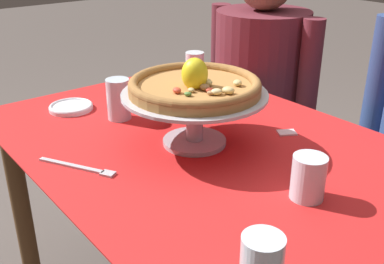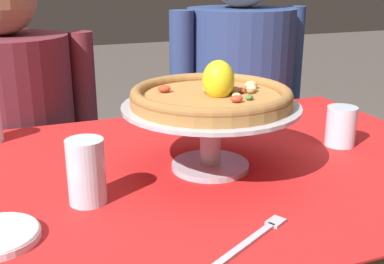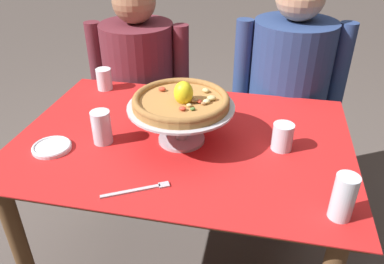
{
  "view_description": "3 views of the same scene",
  "coord_description": "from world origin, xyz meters",
  "px_view_note": "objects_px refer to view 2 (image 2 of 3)",
  "views": [
    {
      "loc": [
        0.85,
        -0.7,
        1.24
      ],
      "look_at": [
        0.0,
        -0.03,
        0.75
      ],
      "focal_mm": 42.94,
      "sensor_mm": 36.0,
      "label": 1
    },
    {
      "loc": [
        -0.38,
        -0.89,
        1.11
      ],
      "look_at": [
        -0.03,
        0.02,
        0.79
      ],
      "focal_mm": 44.76,
      "sensor_mm": 36.0,
      "label": 2
    },
    {
      "loc": [
        0.28,
        -1.15,
        1.46
      ],
      "look_at": [
        0.04,
        -0.01,
        0.75
      ],
      "focal_mm": 35.69,
      "sensor_mm": 36.0,
      "label": 3
    }
  ],
  "objects_px": {
    "water_glass_side_left": "(87,176)",
    "diner_right": "(238,119)",
    "pizza_stand": "(212,123)",
    "diner_left": "(18,154)",
    "sugar_packet": "(213,129)",
    "dinner_fork": "(251,240)",
    "water_glass_side_right": "(342,129)",
    "pizza": "(213,95)"
  },
  "relations": [
    {
      "from": "water_glass_side_left",
      "to": "diner_right",
      "type": "relative_size",
      "value": 0.1
    },
    {
      "from": "pizza_stand",
      "to": "diner_right",
      "type": "xyz_separation_m",
      "value": [
        0.38,
        0.63,
        -0.21
      ]
    },
    {
      "from": "pizza_stand",
      "to": "diner_left",
      "type": "xyz_separation_m",
      "value": [
        -0.39,
        0.65,
        -0.25
      ]
    },
    {
      "from": "pizza_stand",
      "to": "sugar_packet",
      "type": "relative_size",
      "value": 7.43
    },
    {
      "from": "sugar_packet",
      "to": "pizza_stand",
      "type": "bearing_deg",
      "value": -114.09
    },
    {
      "from": "dinner_fork",
      "to": "pizza_stand",
      "type": "bearing_deg",
      "value": 78.14
    },
    {
      "from": "water_glass_side_right",
      "to": "sugar_packet",
      "type": "xyz_separation_m",
      "value": [
        -0.24,
        0.22,
        -0.04
      ]
    },
    {
      "from": "dinner_fork",
      "to": "diner_left",
      "type": "relative_size",
      "value": 0.17
    },
    {
      "from": "water_glass_side_left",
      "to": "sugar_packet",
      "type": "relative_size",
      "value": 2.42
    },
    {
      "from": "water_glass_side_right",
      "to": "diner_right",
      "type": "distance_m",
      "value": 0.63
    },
    {
      "from": "pizza",
      "to": "dinner_fork",
      "type": "relative_size",
      "value": 1.75
    },
    {
      "from": "diner_left",
      "to": "pizza_stand",
      "type": "bearing_deg",
      "value": -59.32
    },
    {
      "from": "water_glass_side_left",
      "to": "dinner_fork",
      "type": "distance_m",
      "value": 0.32
    },
    {
      "from": "water_glass_side_left",
      "to": "dinner_fork",
      "type": "relative_size",
      "value": 0.64
    },
    {
      "from": "water_glass_side_left",
      "to": "diner_left",
      "type": "distance_m",
      "value": 0.75
    },
    {
      "from": "dinner_fork",
      "to": "sugar_packet",
      "type": "distance_m",
      "value": 0.56
    },
    {
      "from": "water_glass_side_left",
      "to": "dinner_fork",
      "type": "xyz_separation_m",
      "value": [
        0.21,
        -0.23,
        -0.05
      ]
    },
    {
      "from": "pizza_stand",
      "to": "water_glass_side_left",
      "type": "height_order",
      "value": "pizza_stand"
    },
    {
      "from": "diner_right",
      "to": "sugar_packet",
      "type": "bearing_deg",
      "value": -125.21
    },
    {
      "from": "water_glass_side_right",
      "to": "diner_right",
      "type": "xyz_separation_m",
      "value": [
        0.03,
        0.61,
        -0.15
      ]
    },
    {
      "from": "water_glass_side_right",
      "to": "diner_right",
      "type": "bearing_deg",
      "value": 87.12
    },
    {
      "from": "pizza_stand",
      "to": "water_glass_side_left",
      "type": "xyz_separation_m",
      "value": [
        -0.28,
        -0.07,
        -0.05
      ]
    },
    {
      "from": "diner_right",
      "to": "pizza_stand",
      "type": "bearing_deg",
      "value": -121.26
    },
    {
      "from": "water_glass_side_right",
      "to": "dinner_fork",
      "type": "bearing_deg",
      "value": -142.68
    },
    {
      "from": "water_glass_side_right",
      "to": "diner_left",
      "type": "height_order",
      "value": "diner_left"
    },
    {
      "from": "diner_right",
      "to": "dinner_fork",
      "type": "bearing_deg",
      "value": -115.59
    },
    {
      "from": "pizza",
      "to": "water_glass_side_left",
      "type": "xyz_separation_m",
      "value": [
        -0.28,
        -0.07,
        -0.11
      ]
    },
    {
      "from": "pizza_stand",
      "to": "pizza",
      "type": "xyz_separation_m",
      "value": [
        0.0,
        -0.0,
        0.06
      ]
    },
    {
      "from": "sugar_packet",
      "to": "dinner_fork",
      "type": "bearing_deg",
      "value": -107.5
    },
    {
      "from": "water_glass_side_left",
      "to": "diner_left",
      "type": "bearing_deg",
      "value": 98.76
    },
    {
      "from": "pizza_stand",
      "to": "diner_left",
      "type": "relative_size",
      "value": 0.32
    },
    {
      "from": "pizza",
      "to": "diner_right",
      "type": "distance_m",
      "value": 0.78
    },
    {
      "from": "pizza_stand",
      "to": "diner_left",
      "type": "distance_m",
      "value": 0.8
    },
    {
      "from": "pizza_stand",
      "to": "dinner_fork",
      "type": "distance_m",
      "value": 0.32
    },
    {
      "from": "water_glass_side_right",
      "to": "diner_left",
      "type": "bearing_deg",
      "value": 139.17
    },
    {
      "from": "sugar_packet",
      "to": "diner_left",
      "type": "height_order",
      "value": "diner_left"
    },
    {
      "from": "diner_right",
      "to": "pizza",
      "type": "bearing_deg",
      "value": -121.17
    },
    {
      "from": "diner_left",
      "to": "dinner_fork",
      "type": "bearing_deg",
      "value": -71.16
    },
    {
      "from": "sugar_packet",
      "to": "diner_right",
      "type": "distance_m",
      "value": 0.49
    },
    {
      "from": "pizza",
      "to": "water_glass_side_left",
      "type": "distance_m",
      "value": 0.31
    },
    {
      "from": "water_glass_side_right",
      "to": "diner_right",
      "type": "height_order",
      "value": "diner_right"
    },
    {
      "from": "water_glass_side_right",
      "to": "sugar_packet",
      "type": "relative_size",
      "value": 1.92
    }
  ]
}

